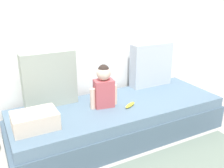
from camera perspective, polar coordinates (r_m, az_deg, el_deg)
The scene contains 8 objects.
ground_plane at distance 3.01m, azimuth 1.46°, elevation -11.23°, with size 12.00×12.00×0.00m, color #B2ADA3.
back_wall at distance 3.08m, azimuth -3.62°, elevation 14.90°, with size 5.62×0.10×2.57m, color white.
couch at distance 2.91m, azimuth 1.49°, elevation -8.01°, with size 2.42×0.87×0.39m.
throw_pillow_left at distance 2.78m, azimuth -13.93°, elevation 1.09°, with size 0.57×0.16×0.59m, color #99A393.
throw_pillow_right at distance 3.34m, azimuth 8.79°, elevation 4.33°, with size 0.56×0.16×0.56m, color #B2BCC6.
toddler at distance 2.69m, azimuth -1.86°, elevation -0.60°, with size 0.32×0.18×0.47m.
banana at distance 2.76m, azimuth 4.10°, elevation -4.73°, with size 0.17×0.04×0.04m, color yellow.
folded_blanket at distance 2.42m, azimuth -16.93°, elevation -7.84°, with size 0.40×0.28×0.16m, color beige.
Camera 1 is at (-1.26, -2.24, 1.57)m, focal length 40.61 mm.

